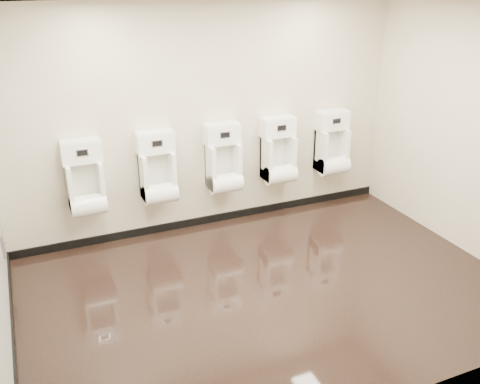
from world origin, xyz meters
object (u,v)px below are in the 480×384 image
object	(u,v)px
access_panel	(3,242)
urinal_0	(85,183)
urinal_4	(332,147)
urinal_3	(279,155)
urinal_1	(158,173)
urinal_2	(224,163)

from	to	relation	value
access_panel	urinal_0	distance (m)	1.07
urinal_4	urinal_3	bearing A→B (deg)	180.00
urinal_1	urinal_4	world-z (taller)	same
urinal_0	urinal_3	size ratio (longest dim) A/B	1.00
urinal_0	urinal_1	xyz separation A→B (m)	(0.84, 0.00, 0.00)
access_panel	urinal_1	bearing A→B (deg)	12.72
access_panel	urinal_2	bearing A→B (deg)	8.70
urinal_1	urinal_4	size ratio (longest dim) A/B	1.00
urinal_0	urinal_3	distance (m)	2.45
urinal_0	urinal_3	world-z (taller)	same
urinal_1	urinal_3	distance (m)	1.61
urinal_0	urinal_4	xyz separation A→B (m)	(3.26, 0.00, 0.00)
access_panel	urinal_3	size ratio (longest dim) A/B	0.30
urinal_2	urinal_4	xyz separation A→B (m)	(1.58, 0.00, 0.00)
urinal_1	urinal_2	distance (m)	0.84
urinal_1	urinal_2	xyz separation A→B (m)	(0.84, 0.00, 0.00)
access_panel	urinal_0	world-z (taller)	urinal_0
urinal_1	urinal_4	distance (m)	2.42
access_panel	urinal_2	world-z (taller)	urinal_2
access_panel	urinal_1	size ratio (longest dim) A/B	0.30
urinal_1	urinal_3	bearing A→B (deg)	0.00
access_panel	urinal_4	distance (m)	4.23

